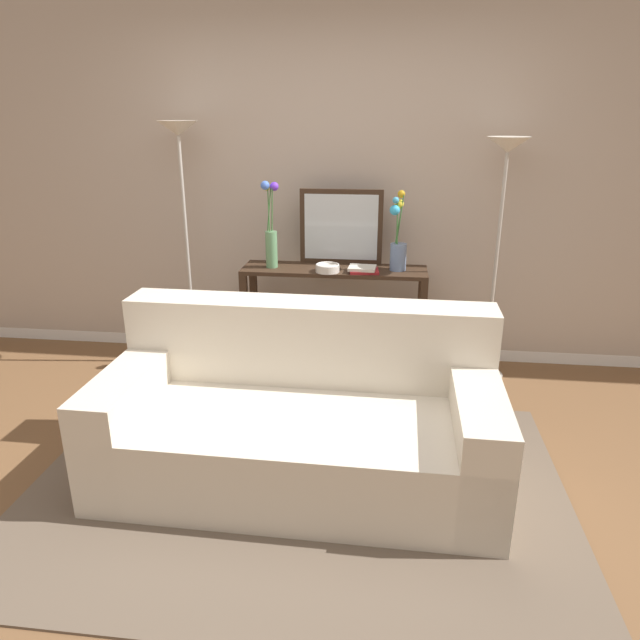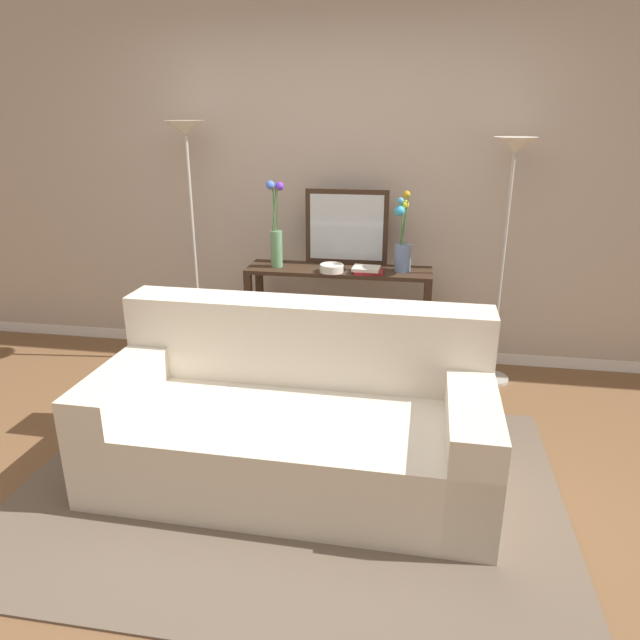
% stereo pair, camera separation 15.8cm
% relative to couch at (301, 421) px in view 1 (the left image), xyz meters
% --- Properties ---
extents(ground_plane, '(16.00, 16.00, 0.02)m').
position_rel_couch_xyz_m(ground_plane, '(-0.04, -0.20, -0.32)').
color(ground_plane, brown).
extents(back_wall, '(12.00, 0.15, 3.06)m').
position_rel_couch_xyz_m(back_wall, '(-0.04, 1.74, 1.22)').
color(back_wall, white).
rests_on(back_wall, ground).
extents(area_rug, '(2.76, 1.97, 0.01)m').
position_rel_couch_xyz_m(area_rug, '(-0.00, -0.16, -0.30)').
color(area_rug, brown).
rests_on(area_rug, ground).
extents(couch, '(2.03, 1.00, 0.88)m').
position_rel_couch_xyz_m(couch, '(0.00, 0.00, 0.00)').
color(couch, beige).
rests_on(couch, ground).
extents(console_table, '(1.32, 0.35, 0.80)m').
position_rel_couch_xyz_m(console_table, '(0.04, 1.34, 0.24)').
color(console_table, '#382619').
rests_on(console_table, ground).
extents(floor_lamp_left, '(0.28, 0.28, 1.79)m').
position_rel_couch_xyz_m(floor_lamp_left, '(-1.05, 1.37, 1.10)').
color(floor_lamp_left, '#B7B2A8').
rests_on(floor_lamp_left, ground).
extents(floor_lamp_right, '(0.28, 0.28, 1.70)m').
position_rel_couch_xyz_m(floor_lamp_right, '(1.16, 1.37, 1.03)').
color(floor_lamp_right, '#B7B2A8').
rests_on(floor_lamp_right, ground).
extents(wall_mirror, '(0.60, 0.02, 0.54)m').
position_rel_couch_xyz_m(wall_mirror, '(0.07, 1.48, 0.76)').
color(wall_mirror, '#382619').
rests_on(wall_mirror, console_table).
extents(vase_tall_flowers, '(0.12, 0.09, 0.61)m').
position_rel_couch_xyz_m(vase_tall_flowers, '(-0.41, 1.32, 0.72)').
color(vase_tall_flowers, '#669E6B').
rests_on(vase_tall_flowers, console_table).
extents(vase_short_flowers, '(0.13, 0.13, 0.55)m').
position_rel_couch_xyz_m(vase_short_flowers, '(0.48, 1.35, 0.68)').
color(vase_short_flowers, '#6B84AD').
rests_on(vase_short_flowers, console_table).
extents(fruit_bowl, '(0.17, 0.17, 0.06)m').
position_rel_couch_xyz_m(fruit_bowl, '(0.00, 1.23, 0.52)').
color(fruit_bowl, silver).
rests_on(fruit_bowl, console_table).
extents(book_stack, '(0.22, 0.17, 0.04)m').
position_rel_couch_xyz_m(book_stack, '(0.25, 1.25, 0.51)').
color(book_stack, maroon).
rests_on(book_stack, console_table).
extents(book_row_under_console, '(0.31, 0.17, 0.12)m').
position_rel_couch_xyz_m(book_row_under_console, '(-0.35, 1.34, -0.25)').
color(book_row_under_console, gold).
rests_on(book_row_under_console, ground).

